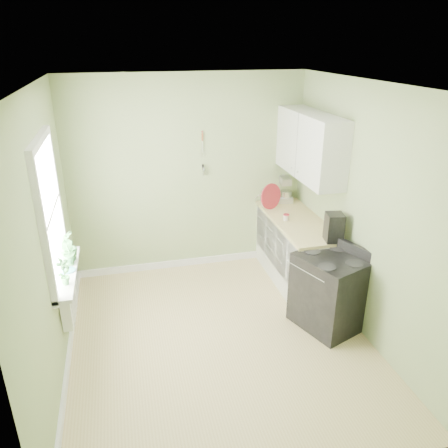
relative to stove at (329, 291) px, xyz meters
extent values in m
cube|color=tan|center=(-1.28, 0.02, -0.45)|extent=(3.20, 3.60, 0.02)
cube|color=white|center=(-1.28, 0.02, 2.27)|extent=(3.20, 3.60, 0.02)
cube|color=#97A973|center=(-1.28, 1.83, 0.91)|extent=(3.20, 0.02, 2.70)
cube|color=#97A973|center=(-2.89, 0.02, 0.91)|extent=(0.02, 3.60, 2.70)
cube|color=#97A973|center=(0.33, 0.02, 0.91)|extent=(0.02, 3.60, 2.70)
cube|color=white|center=(0.02, 1.02, -0.01)|extent=(0.60, 1.60, 0.87)
cube|color=#DAC885|center=(0.01, 1.02, 0.45)|extent=(0.64, 1.60, 0.04)
cube|color=white|center=(0.15, 1.12, 1.41)|extent=(0.35, 1.40, 0.80)
cube|color=white|center=(-2.87, 0.32, 1.11)|extent=(0.02, 1.00, 1.30)
cube|color=white|center=(-2.85, 0.32, 1.79)|extent=(0.06, 1.14, 0.07)
cube|color=white|center=(-2.85, 0.32, 0.42)|extent=(0.06, 1.14, 0.07)
cube|color=white|center=(-2.85, 0.32, 1.11)|extent=(0.04, 1.00, 0.04)
cube|color=white|center=(-2.79, 0.32, 0.44)|extent=(0.18, 1.14, 0.04)
cube|color=white|center=(-2.82, 0.27, 0.11)|extent=(0.12, 0.50, 0.35)
cylinder|color=#DAC885|center=(-1.08, 1.80, 1.44)|extent=(0.02, 0.02, 0.10)
cylinder|color=silver|center=(-1.08, 1.80, 1.32)|extent=(0.01, 0.01, 0.16)
cylinder|color=silver|center=(-1.08, 1.80, 0.98)|extent=(0.01, 0.14, 0.14)
cube|color=black|center=(0.00, 0.00, -0.02)|extent=(0.82, 0.87, 0.84)
cube|color=black|center=(0.00, 0.00, 0.41)|extent=(0.82, 0.87, 0.03)
cube|color=black|center=(0.27, 0.00, 0.48)|extent=(0.30, 0.68, 0.13)
cylinder|color=#B2B2B7|center=(-0.31, 0.00, 0.30)|extent=(0.23, 0.55, 0.02)
cube|color=#B42C14|center=(-0.31, 0.09, 0.14)|extent=(0.09, 0.20, 0.35)
cube|color=#B2B2B7|center=(0.10, 1.74, 0.51)|extent=(0.24, 0.32, 0.08)
cube|color=#B2B2B7|center=(0.10, 1.86, 0.65)|extent=(0.13, 0.09, 0.22)
cube|color=#B2B2B7|center=(0.10, 1.76, 0.78)|extent=(0.18, 0.31, 0.10)
sphere|color=#B2B2B7|center=(0.10, 1.86, 0.80)|extent=(0.12, 0.12, 0.12)
cylinder|color=silver|center=(0.10, 1.68, 0.57)|extent=(0.17, 0.17, 0.14)
cylinder|color=silver|center=(-0.20, 1.74, 0.55)|extent=(0.12, 0.12, 0.16)
cone|color=silver|center=(-0.20, 1.74, 0.65)|extent=(0.12, 0.12, 0.04)
cylinder|color=silver|center=(-0.29, 1.74, 0.58)|extent=(0.11, 0.02, 0.08)
cube|color=black|center=(0.15, 0.32, 0.64)|extent=(0.23, 0.24, 0.33)
cylinder|color=black|center=(0.12, 0.32, 0.54)|extent=(0.10, 0.10, 0.11)
cylinder|color=maroon|center=(-0.21, 1.47, 0.65)|extent=(0.35, 0.21, 0.36)
cylinder|color=#BBB099|center=(-0.15, 1.03, 0.51)|extent=(0.07, 0.07, 0.07)
cylinder|color=maroon|center=(-0.15, 1.03, 0.55)|extent=(0.08, 0.08, 0.01)
imported|color=#3B803E|center=(-2.78, 0.04, 0.60)|extent=(0.17, 0.18, 0.28)
imported|color=#3B803E|center=(-2.78, 0.47, 0.59)|extent=(0.19, 0.19, 0.27)
imported|color=#3B803E|center=(-2.78, 0.56, 0.62)|extent=(0.19, 0.19, 0.32)
camera|label=1|loc=(-2.17, -3.83, 2.62)|focal=35.00mm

